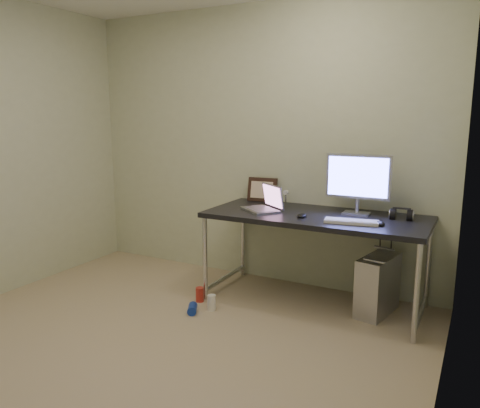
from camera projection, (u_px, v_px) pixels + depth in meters
name	position (u px, v px, depth m)	size (l,w,h in m)	color
floor	(137.00, 357.00, 3.01)	(3.50, 3.50, 0.00)	tan
wall_back	(256.00, 146.00, 4.29)	(3.50, 0.02, 2.50)	beige
wall_right	(450.00, 184.00, 1.97)	(0.02, 3.50, 2.50)	beige
desk	(315.00, 223.00, 3.75)	(1.75, 0.76, 0.75)	black
tower_computer	(378.00, 285.00, 3.64)	(0.28, 0.47, 0.49)	#B1B1B6
cable_a	(380.00, 253.00, 3.88)	(0.01, 0.01, 0.70)	black
cable_b	(391.00, 258.00, 3.82)	(0.01, 0.01, 0.72)	black
can_red	(200.00, 295.00, 3.89)	(0.07, 0.07, 0.12)	red
can_white	(212.00, 303.00, 3.72)	(0.07, 0.07, 0.12)	white
can_blue	(192.00, 309.00, 3.67)	(0.07, 0.07, 0.13)	#1534A5
laptop	(265.00, 204.00, 3.88)	(0.40, 0.39, 0.21)	#AEAFB5
monitor	(358.00, 179.00, 3.69)	(0.51, 0.15, 0.48)	#AEAFB5
keyboard	(351.00, 222.00, 3.43)	(0.39, 0.13, 0.02)	white
mouse_right	(380.00, 223.00, 3.37)	(0.07, 0.11, 0.04)	black
mouse_left	(302.00, 215.00, 3.64)	(0.07, 0.11, 0.04)	black
headphones	(401.00, 215.00, 3.56)	(0.17, 0.10, 0.11)	black
picture_frame	(262.00, 190.00, 4.26)	(0.27, 0.03, 0.22)	black
webcam	(286.00, 194.00, 4.13)	(0.05, 0.04, 0.13)	silver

